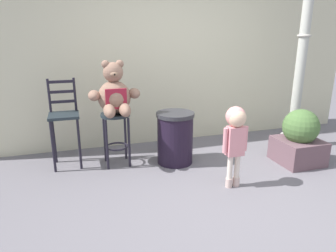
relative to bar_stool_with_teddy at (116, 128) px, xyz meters
name	(u,v)px	position (x,y,z in m)	size (l,w,h in m)	color
ground_plane	(225,199)	(0.95, -1.26, -0.50)	(24.00, 24.00, 0.00)	slate
building_wall	(166,34)	(0.95, 0.86, 1.18)	(6.49, 0.30, 3.35)	beige
bar_stool_with_teddy	(116,128)	(0.00, 0.00, 0.00)	(0.38, 0.38, 0.70)	#1F282E
teddy_bear	(115,95)	(0.00, -0.03, 0.44)	(0.65, 0.58, 0.67)	#886654
child_walking	(236,130)	(1.16, -1.02, 0.18)	(0.30, 0.24, 0.93)	#CBACA4
trash_bin	(175,138)	(0.75, -0.18, -0.15)	(0.50, 0.50, 0.69)	black
lamppost	(300,73)	(2.68, -0.12, 0.63)	(0.34, 0.34, 2.85)	#A8A09E
bar_chair_empty	(64,119)	(-0.63, 0.17, 0.13)	(0.37, 0.37, 1.13)	#1F282E
planter_with_shrub	(299,139)	(2.33, -0.67, -0.16)	(0.55, 0.55, 0.74)	#634850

